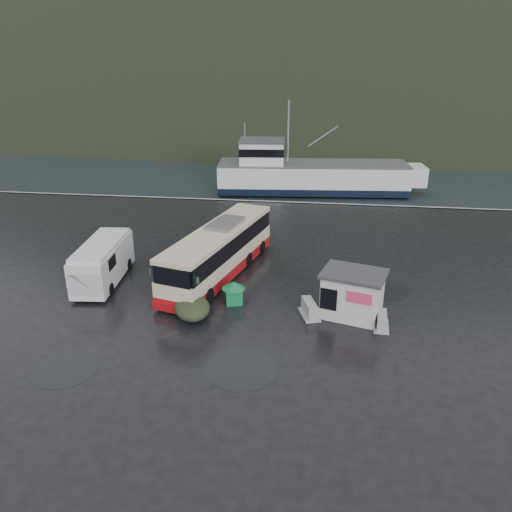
# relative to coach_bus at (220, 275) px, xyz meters

# --- Properties ---
(ground) EXTENTS (160.00, 160.00, 0.00)m
(ground) POSITION_rel_coach_bus_xyz_m (-0.02, -3.26, 0.00)
(ground) COLOR black
(ground) RESTS_ON ground
(harbor_water) EXTENTS (300.00, 180.00, 0.02)m
(harbor_water) POSITION_rel_coach_bus_xyz_m (-0.02, 106.74, 0.00)
(harbor_water) COLOR black
(harbor_water) RESTS_ON ground
(quay_edge) EXTENTS (160.00, 0.60, 1.50)m
(quay_edge) POSITION_rel_coach_bus_xyz_m (-0.02, 16.74, 0.00)
(quay_edge) COLOR #999993
(quay_edge) RESTS_ON ground
(headland) EXTENTS (780.00, 540.00, 570.00)m
(headland) POSITION_rel_coach_bus_xyz_m (9.98, 246.74, 0.00)
(headland) COLOR black
(headland) RESTS_ON ground
(coach_bus) EXTENTS (5.70, 11.82, 3.24)m
(coach_bus) POSITION_rel_coach_bus_xyz_m (0.00, 0.00, 0.00)
(coach_bus) COLOR beige
(coach_bus) RESTS_ON ground
(white_van) EXTENTS (2.56, 6.24, 2.55)m
(white_van) POSITION_rel_coach_bus_xyz_m (-6.71, -1.91, 0.00)
(white_van) COLOR silver
(white_van) RESTS_ON ground
(waste_bin_left) EXTENTS (1.17, 1.17, 1.29)m
(waste_bin_left) POSITION_rel_coach_bus_xyz_m (1.49, -3.62, 0.00)
(waste_bin_left) COLOR #14733C
(waste_bin_left) RESTS_ON ground
(waste_bin_right) EXTENTS (0.97, 0.97, 1.33)m
(waste_bin_right) POSITION_rel_coach_bus_xyz_m (6.99, -3.32, 0.00)
(waste_bin_right) COLOR #14733C
(waste_bin_right) RESTS_ON ground
(dome_tent) EXTENTS (2.63, 3.07, 1.02)m
(dome_tent) POSITION_rel_coach_bus_xyz_m (-0.41, -5.39, 0.00)
(dome_tent) COLOR #2A331E
(dome_tent) RESTS_ON ground
(ticket_kiosk) EXTENTS (3.74, 3.22, 2.50)m
(ticket_kiosk) POSITION_rel_coach_bus_xyz_m (7.89, -4.22, 0.00)
(ticket_kiosk) COLOR silver
(ticket_kiosk) RESTS_ON ground
(jersey_barrier_a) EXTENTS (0.85, 1.53, 0.74)m
(jersey_barrier_a) POSITION_rel_coach_bus_xyz_m (9.36, -5.26, 0.00)
(jersey_barrier_a) COLOR #999993
(jersey_barrier_a) RESTS_ON ground
(jersey_barrier_b) EXTENTS (1.28, 1.81, 0.82)m
(jersey_barrier_b) POSITION_rel_coach_bus_xyz_m (5.71, -4.53, 0.00)
(jersey_barrier_b) COLOR #999993
(jersey_barrier_b) RESTS_ON ground
(fishing_trawler) EXTENTS (24.41, 7.30, 9.62)m
(fishing_trawler) POSITION_rel_coach_bus_xyz_m (5.11, 26.16, 0.00)
(fishing_trawler) COLOR silver
(fishing_trawler) RESTS_ON ground
(puddles) EXTENTS (17.52, 12.79, 0.01)m
(puddles) POSITION_rel_coach_bus_xyz_m (3.01, -7.17, 0.01)
(puddles) COLOR black
(puddles) RESTS_ON ground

